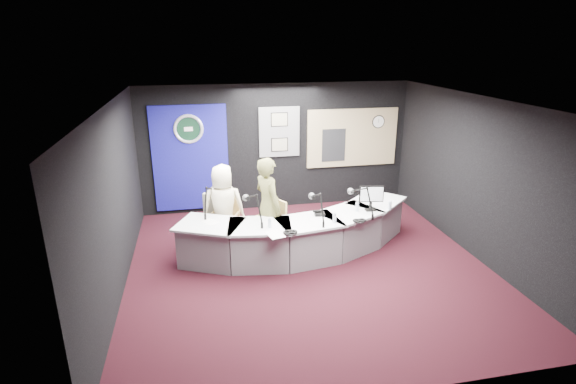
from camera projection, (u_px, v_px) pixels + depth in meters
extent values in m
plane|color=black|center=(309.00, 267.00, 7.69)|extent=(6.00, 6.00, 0.00)
cube|color=silver|center=(312.00, 102.00, 6.78)|extent=(6.00, 6.00, 0.02)
cube|color=black|center=(277.00, 147.00, 10.01)|extent=(6.00, 0.02, 2.80)
cube|color=black|center=(385.00, 284.00, 4.45)|extent=(6.00, 0.02, 2.80)
cube|color=black|center=(114.00, 202.00, 6.66)|extent=(0.02, 6.00, 2.80)
cube|color=black|center=(477.00, 178.00, 7.80)|extent=(0.02, 6.00, 2.80)
cube|color=navy|center=(191.00, 159.00, 9.67)|extent=(1.60, 0.05, 2.30)
torus|color=silver|center=(188.00, 129.00, 9.42)|extent=(0.63, 0.07, 0.63)
cylinder|color=black|center=(188.00, 129.00, 9.43)|extent=(0.48, 0.01, 0.48)
cube|color=slate|center=(279.00, 132.00, 9.88)|extent=(0.90, 0.04, 1.10)
cube|color=gray|center=(279.00, 120.00, 9.76)|extent=(0.34, 0.02, 0.27)
cube|color=gray|center=(280.00, 145.00, 9.94)|extent=(0.34, 0.02, 0.27)
cube|color=tan|center=(352.00, 138.00, 10.27)|extent=(2.12, 0.06, 1.32)
cube|color=#FFDEA1|center=(352.00, 138.00, 10.26)|extent=(2.00, 0.02, 1.20)
cube|color=black|center=(334.00, 145.00, 10.20)|extent=(0.55, 0.02, 0.75)
cylinder|color=white|center=(378.00, 122.00, 10.24)|extent=(0.28, 0.01, 0.28)
cube|color=gray|center=(217.00, 212.00, 8.44)|extent=(0.50, 0.28, 0.70)
imported|color=#FFF2CB|center=(223.00, 207.00, 8.19)|extent=(0.81, 0.55, 1.59)
imported|color=brown|center=(268.00, 206.00, 7.97)|extent=(0.65, 0.76, 1.77)
cube|color=black|center=(371.00, 194.00, 8.03)|extent=(0.40, 0.09, 0.27)
cube|color=black|center=(320.00, 214.00, 7.91)|extent=(0.19, 0.16, 0.04)
torus|color=black|center=(359.00, 220.00, 7.64)|extent=(0.21, 0.21, 0.04)
torus|color=black|center=(290.00, 232.00, 7.18)|extent=(0.23, 0.23, 0.04)
cube|color=white|center=(210.00, 222.00, 7.63)|extent=(0.33, 0.35, 0.00)
cube|color=white|center=(275.00, 234.00, 7.14)|extent=(0.31, 0.38, 0.00)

